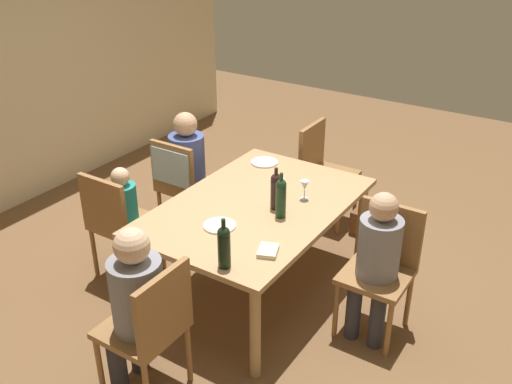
% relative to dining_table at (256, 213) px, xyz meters
% --- Properties ---
extents(ground_plane, '(10.00, 10.00, 0.00)m').
position_rel_dining_table_xyz_m(ground_plane, '(0.00, 0.00, -0.66)').
color(ground_plane, brown).
extents(rear_room_partition, '(6.40, 0.12, 2.70)m').
position_rel_dining_table_xyz_m(rear_room_partition, '(0.00, 2.78, 0.69)').
color(rear_room_partition, beige).
rests_on(rear_room_partition, ground_plane).
extents(dining_table, '(1.76, 1.17, 0.73)m').
position_rel_dining_table_xyz_m(dining_table, '(0.00, 0.00, 0.00)').
color(dining_table, tan).
rests_on(dining_table, ground_plane).
extents(chair_far_right, '(0.46, 0.44, 0.92)m').
position_rel_dining_table_xyz_m(chair_far_right, '(0.27, 0.96, -0.06)').
color(chair_far_right, olive).
rests_on(chair_far_right, ground_plane).
extents(chair_left_end, '(0.44, 0.44, 0.92)m').
position_rel_dining_table_xyz_m(chair_left_end, '(-1.26, -0.09, -0.13)').
color(chair_left_end, olive).
rests_on(chair_left_end, ground_plane).
extents(chair_near, '(0.44, 0.44, 0.92)m').
position_rel_dining_table_xyz_m(chair_near, '(0.09, -0.96, -0.13)').
color(chair_near, olive).
rests_on(chair_near, ground_plane).
extents(chair_far_left, '(0.44, 0.44, 0.92)m').
position_rel_dining_table_xyz_m(chair_far_left, '(-0.48, 0.96, -0.13)').
color(chair_far_left, olive).
rests_on(chair_far_left, ground_plane).
extents(chair_right_end, '(0.44, 0.44, 0.92)m').
position_rel_dining_table_xyz_m(chair_right_end, '(1.26, 0.09, -0.13)').
color(chair_right_end, olive).
rests_on(chair_right_end, ground_plane).
extents(person_woman_host, '(0.35, 0.31, 1.14)m').
position_rel_dining_table_xyz_m(person_woman_host, '(0.42, 0.96, -0.00)').
color(person_woman_host, '#33333D').
rests_on(person_woman_host, ground_plane).
extents(person_man_bearded, '(0.31, 0.36, 1.14)m').
position_rel_dining_table_xyz_m(person_man_bearded, '(-1.26, 0.03, 0.00)').
color(person_man_bearded, '#33333D').
rests_on(person_man_bearded, ground_plane).
extents(person_man_guest, '(0.33, 0.28, 1.09)m').
position_rel_dining_table_xyz_m(person_man_guest, '(-0.03, -0.96, -0.03)').
color(person_man_guest, '#33333D').
rests_on(person_man_guest, ground_plane).
extents(person_child_small, '(0.25, 0.22, 0.94)m').
position_rel_dining_table_xyz_m(person_child_small, '(-0.37, 0.96, -0.10)').
color(person_child_small, '#33333D').
rests_on(person_child_small, ground_plane).
extents(wine_bottle_tall_green, '(0.08, 0.08, 0.33)m').
position_rel_dining_table_xyz_m(wine_bottle_tall_green, '(-0.78, -0.27, 0.22)').
color(wine_bottle_tall_green, black).
rests_on(wine_bottle_tall_green, dining_table).
extents(wine_bottle_dark_red, '(0.08, 0.08, 0.32)m').
position_rel_dining_table_xyz_m(wine_bottle_dark_red, '(0.03, -0.15, 0.22)').
color(wine_bottle_dark_red, black).
rests_on(wine_bottle_dark_red, dining_table).
extents(wine_bottle_short_olive, '(0.07, 0.07, 0.34)m').
position_rel_dining_table_xyz_m(wine_bottle_short_olive, '(-0.06, -0.24, 0.23)').
color(wine_bottle_short_olive, '#19381E').
rests_on(wine_bottle_short_olive, dining_table).
extents(wine_glass_near_left, '(0.07, 0.07, 0.15)m').
position_rel_dining_table_xyz_m(wine_glass_near_left, '(0.27, -0.26, 0.18)').
color(wine_glass_near_left, silver).
rests_on(wine_glass_near_left, dining_table).
extents(wine_glass_centre, '(0.07, 0.07, 0.15)m').
position_rel_dining_table_xyz_m(wine_glass_centre, '(0.21, -0.08, 0.18)').
color(wine_glass_centre, silver).
rests_on(wine_glass_centre, dining_table).
extents(dinner_plate_host, '(0.23, 0.23, 0.01)m').
position_rel_dining_table_xyz_m(dinner_plate_host, '(-0.41, 0.03, 0.08)').
color(dinner_plate_host, white).
rests_on(dinner_plate_host, dining_table).
extents(dinner_plate_guest_left, '(0.23, 0.23, 0.01)m').
position_rel_dining_table_xyz_m(dinner_plate_guest_left, '(0.66, 0.34, 0.08)').
color(dinner_plate_guest_left, silver).
rests_on(dinner_plate_guest_left, dining_table).
extents(folded_napkin, '(0.19, 0.17, 0.03)m').
position_rel_dining_table_xyz_m(folded_napkin, '(-0.51, -0.42, 0.09)').
color(folded_napkin, beige).
rests_on(folded_napkin, dining_table).
extents(handbag, '(0.29, 0.13, 0.22)m').
position_rel_dining_table_xyz_m(handbag, '(1.26, -0.35, -0.55)').
color(handbag, brown).
rests_on(handbag, ground_plane).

